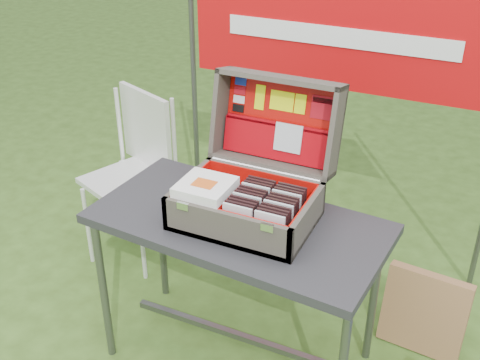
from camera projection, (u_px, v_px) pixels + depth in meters
The scene contains 84 objects.
table at pixel (238, 292), 2.70m from camera, with size 1.23×0.62×0.77m, color #2C2C2F, non-canonical shape.
table_top at pixel (238, 224), 2.52m from camera, with size 1.23×0.62×0.04m, color #2C2C2F.
table_leg_fl at pixel (104, 293), 2.72m from camera, with size 0.04×0.04×0.73m, color #59595B.
table_leg_bl at pixel (162, 237), 3.11m from camera, with size 0.04×0.04×0.73m, color #59595B.
table_leg_br at pixel (374, 297), 2.70m from camera, with size 0.04×0.04×0.73m, color #59595B.
table_brace at pixel (238, 336), 2.83m from camera, with size 1.08×0.03×0.03m, color #59595B.
suitcase at pixel (252, 160), 2.42m from camera, with size 0.55×0.56×0.52m, color #5B5448, non-canonical shape.
suitcase_base_bottom at pixel (245, 219), 2.49m from camera, with size 0.55×0.40×0.02m, color #5B5448.
suitcase_base_wall_front at pixel (225, 229), 2.31m from camera, with size 0.55×0.02×0.15m, color #5B5448.
suitcase_base_wall_back at pixel (263, 186), 2.61m from camera, with size 0.55×0.02×0.15m, color #5B5448.
suitcase_base_wall_left at pixel (189, 192), 2.56m from camera, with size 0.02×0.40×0.15m, color #5B5448.
suitcase_base_wall_right at pixel (307, 221), 2.36m from camera, with size 0.02×0.40×0.15m, color #5B5448.
suitcase_liner_floor at pixel (245, 216), 2.49m from camera, with size 0.51×0.35×0.01m, color red.
suitcase_latch_left at pixel (183, 206), 2.34m from camera, with size 0.05×0.01×0.03m, color silver.
suitcase_latch_right at pixel (267, 228), 2.21m from camera, with size 0.05×0.01×0.03m, color silver.
suitcase_hinge at pixel (265, 170), 2.58m from camera, with size 0.02×0.02×0.50m, color silver.
suitcase_lid_back at pixel (281, 120), 2.64m from camera, with size 0.55×0.40×0.02m, color #5B5448.
suitcase_lid_rim_far at pixel (281, 79), 2.53m from camera, with size 0.55×0.02×0.15m, color #5B5448.
suitcase_lid_rim_near at pixel (271, 163), 2.64m from camera, with size 0.55×0.02×0.15m, color #5B5448.
suitcase_lid_rim_left at pixel (221, 112), 2.69m from camera, with size 0.02×0.40×0.15m, color #5B5448.
suitcase_lid_rim_right at pixel (336, 133), 2.49m from camera, with size 0.02×0.40×0.15m, color #5B5448.
suitcase_lid_liner at pixel (280, 120), 2.63m from camera, with size 0.51×0.35×0.01m, color red.
suitcase_liner_wall_front at pixel (227, 225), 2.32m from camera, with size 0.51×0.01×0.13m, color red.
suitcase_liner_wall_back at pixel (262, 185), 2.59m from camera, with size 0.51×0.01×0.13m, color red.
suitcase_liner_wall_left at pixel (192, 191), 2.55m from camera, with size 0.01×0.35×0.13m, color red.
suitcase_liner_wall_right at pixel (304, 218), 2.36m from camera, with size 0.01×0.35×0.13m, color red.
suitcase_lid_pocket at pixel (276, 141), 2.64m from camera, with size 0.49×0.16×0.03m, color #A5040D.
suitcase_pocket_edge at pixel (278, 124), 2.61m from camera, with size 0.48×0.02×0.02m, color #A5040D.
suitcase_pocket_cd at pixel (288, 138), 2.60m from camera, with size 0.12×0.12×0.01m, color silver.
lid_sticker_cc_a at pixel (241, 81), 2.66m from camera, with size 0.05×0.03×0.00m, color #1933B2.
lid_sticker_cc_b at pixel (240, 90), 2.67m from camera, with size 0.05×0.03×0.00m, color #AC0D19.
lid_sticker_cc_c at pixel (239, 99), 2.68m from camera, with size 0.05×0.03×0.00m, color white.
lid_sticker_cc_d at pixel (238, 108), 2.70m from camera, with size 0.05×0.03×0.00m, color black.
lid_card_neon_tall at pixel (260, 97), 2.64m from camera, with size 0.04×0.11×0.00m, color #E5F80E.
lid_card_neon_main at pixel (282, 101), 2.60m from camera, with size 0.11×0.08×0.00m, color #E5F80E.
lid_card_neon_small at pixel (300, 104), 2.57m from camera, with size 0.05×0.08×0.00m, color #E5F80E.
lid_sticker_band at pixel (322, 108), 2.53m from camera, with size 0.10×0.10×0.00m, color #AC0D19.
lid_sticker_band_bar at pixel (323, 101), 2.52m from camera, with size 0.09×0.02×0.00m, color black.
cd_left_0 at pixel (237, 221), 2.32m from camera, with size 0.12×0.01×0.14m, color silver.
cd_left_1 at pixel (240, 219), 2.34m from camera, with size 0.12×0.01×0.14m, color black.
cd_left_2 at pixel (242, 216), 2.35m from camera, with size 0.12×0.01×0.14m, color black.
cd_left_3 at pixel (244, 213), 2.37m from camera, with size 0.12×0.01×0.14m, color black.
cd_left_4 at pixel (247, 211), 2.39m from camera, with size 0.12×0.01×0.14m, color silver.
cd_left_5 at pixel (249, 208), 2.40m from camera, with size 0.12×0.01×0.14m, color black.
cd_left_6 at pixel (251, 205), 2.42m from camera, with size 0.12×0.01×0.14m, color black.
cd_left_7 at pixel (253, 203), 2.44m from camera, with size 0.12×0.01×0.14m, color black.
cd_left_8 at pixel (256, 200), 2.46m from camera, with size 0.12×0.01×0.14m, color silver.
cd_left_9 at pixel (258, 198), 2.47m from camera, with size 0.12×0.01×0.14m, color black.
cd_left_10 at pixel (260, 195), 2.49m from camera, with size 0.12×0.01×0.14m, color black.
cd_left_11 at pixel (262, 193), 2.51m from camera, with size 0.12×0.01×0.14m, color black.
cd_right_0 at pixel (269, 230), 2.27m from camera, with size 0.12×0.01×0.14m, color silver.
cd_right_1 at pixel (272, 227), 2.29m from camera, with size 0.12×0.01×0.14m, color black.
cd_right_2 at pixel (274, 224), 2.30m from camera, with size 0.12×0.01×0.14m, color black.
cd_right_3 at pixel (276, 221), 2.32m from camera, with size 0.12×0.01×0.14m, color black.
cd_right_4 at pixel (278, 218), 2.34m from camera, with size 0.12×0.01×0.14m, color silver.
cd_right_5 at pixel (280, 216), 2.35m from camera, with size 0.12×0.01×0.14m, color black.
cd_right_6 at pixel (282, 213), 2.37m from camera, with size 0.12×0.01×0.14m, color black.
cd_right_7 at pixel (284, 210), 2.39m from camera, with size 0.12×0.01×0.14m, color black.
cd_right_8 at pixel (286, 208), 2.41m from camera, with size 0.12×0.01×0.14m, color silver.
cd_right_9 at pixel (288, 205), 2.42m from camera, with size 0.12×0.01×0.14m, color black.
cd_right_10 at pixel (290, 203), 2.44m from camera, with size 0.12×0.01×0.14m, color black.
cd_right_11 at pixel (292, 200), 2.46m from camera, with size 0.12×0.01×0.14m, color black.
songbook_0 at pixel (206, 191), 2.42m from camera, with size 0.21×0.21×0.01m, color white.
songbook_1 at pixel (206, 190), 2.42m from camera, with size 0.21×0.21×0.01m, color white.
songbook_2 at pixel (205, 189), 2.41m from camera, with size 0.21×0.21×0.01m, color white.
songbook_3 at pixel (205, 188), 2.41m from camera, with size 0.21×0.21×0.01m, color white.
songbook_4 at pixel (205, 186), 2.41m from camera, with size 0.21×0.21×0.01m, color white.
songbook_5 at pixel (205, 185), 2.41m from camera, with size 0.21×0.21×0.01m, color white.
songbook_6 at pixel (205, 184), 2.40m from camera, with size 0.21×0.21×0.01m, color white.
songbook_7 at pixel (205, 183), 2.40m from camera, with size 0.21×0.21×0.01m, color white.
songbook_graphic at pixel (204, 183), 2.39m from camera, with size 0.09×0.07×0.00m, color #D85919.
chair at pixel (129, 183), 3.38m from camera, with size 0.43×0.48×0.95m, color silver, non-canonical shape.
chair_seat at pixel (129, 181), 3.37m from camera, with size 0.43×0.43×0.03m, color silver.
chair_backrest at pixel (146, 129), 3.42m from camera, with size 0.43×0.03×0.45m, color silver.
chair_leg_fl at pixel (88, 226), 3.42m from camera, with size 0.02×0.02×0.49m, color silver.
chair_leg_fr at pixel (142, 242), 3.28m from camera, with size 0.02×0.02×0.49m, color silver.
chair_leg_bl at pixel (125, 196), 3.71m from camera, with size 0.02×0.02×0.49m, color silver.
chair_leg_br at pixel (176, 210), 3.57m from camera, with size 0.02×0.02×0.49m, color silver.
chair_upright_left at pixel (119, 125), 3.49m from camera, with size 0.02×0.02×0.45m, color silver.
chair_upright_right at pixel (174, 136), 3.36m from camera, with size 0.02×0.02×0.45m, color silver.
cardboard_box at pixel (424, 312), 2.84m from camera, with size 0.39×0.06×0.41m, color olive.
banner_post_left at pixel (194, 94), 3.55m from camera, with size 0.03×0.03×1.70m, color #59595B.
banner at pixel (339, 36), 3.01m from camera, with size 1.60×0.01×0.55m, color #B7090C.
banner_text at pixel (338, 37), 3.00m from camera, with size 1.20×0.00×0.10m, color white.
Camera 1 is at (0.81, -1.82, 2.14)m, focal length 45.00 mm.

